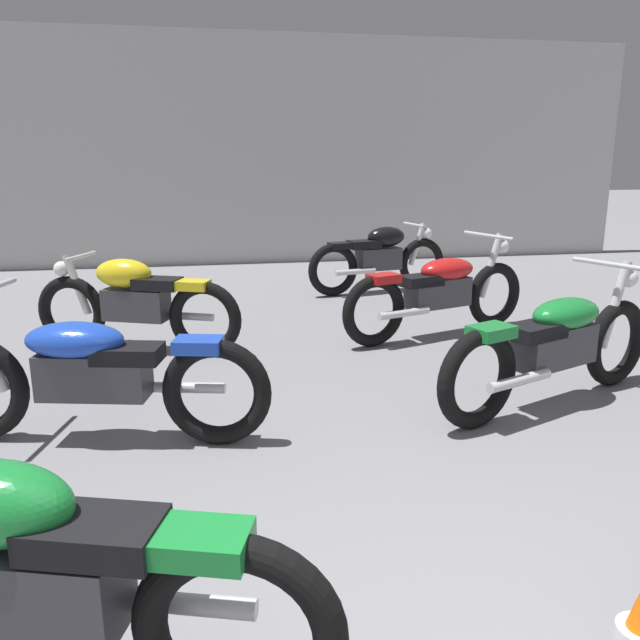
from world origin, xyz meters
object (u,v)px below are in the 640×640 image
Objects in this scene: motorcycle_left_row_0 at (29,579)px; motorcycle_right_row_3 at (380,257)px; motorcycle_right_row_1 at (556,343)px; motorcycle_right_row_2 at (439,291)px; motorcycle_left_row_2 at (135,302)px; motorcycle_left_row_1 at (92,372)px.

motorcycle_right_row_3 is at bearing 64.79° from motorcycle_left_row_0.
motorcycle_right_row_1 is 0.98× the size of motorcycle_right_row_2.
motorcycle_right_row_1 reaches higher than motorcycle_left_row_0.
motorcycle_right_row_1 is at bearing -88.21° from motorcycle_right_row_3.
motorcycle_left_row_2 is 3.56m from motorcycle_right_row_1.
motorcycle_left_row_2 is 2.87m from motorcycle_right_row_2.
motorcycle_left_row_1 reaches higher than motorcycle_right_row_3.
motorcycle_right_row_3 is at bearing 89.63° from motorcycle_right_row_2.
motorcycle_left_row_0 is at bearing -145.37° from motorcycle_right_row_1.
motorcycle_left_row_0 is at bearing -125.93° from motorcycle_right_row_2.
motorcycle_right_row_2 is at bearing -90.37° from motorcycle_right_row_3.
motorcycle_right_row_1 is at bearing 34.63° from motorcycle_left_row_0.
motorcycle_left_row_0 is 0.91× the size of motorcycle_right_row_2.
motorcycle_left_row_1 is 1.94m from motorcycle_left_row_2.
motorcycle_left_row_2 is at bearing 90.21° from motorcycle_left_row_0.
motorcycle_right_row_2 is 1.07× the size of motorcycle_right_row_3.
motorcycle_right_row_2 is at bearing 54.07° from motorcycle_left_row_0.
motorcycle_right_row_3 is (2.98, 4.07, 0.01)m from motorcycle_left_row_1.
motorcycle_left_row_2 is at bearing 87.20° from motorcycle_left_row_1.
motorcycle_right_row_1 is at bearing 0.72° from motorcycle_left_row_1.
motorcycle_right_row_2 is (2.86, 3.95, -0.01)m from motorcycle_left_row_0.
motorcycle_right_row_3 is (2.87, 6.10, 0.00)m from motorcycle_left_row_0.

